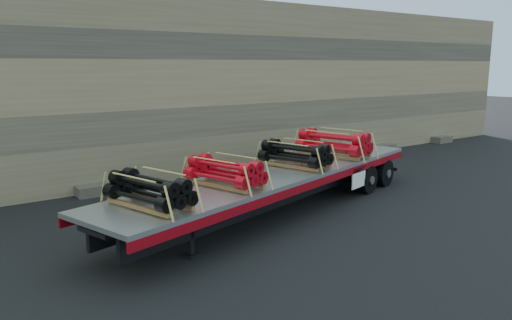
% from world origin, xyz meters
% --- Properties ---
extents(ground, '(120.00, 120.00, 0.00)m').
position_xyz_m(ground, '(0.00, 0.00, 0.00)').
color(ground, black).
rests_on(ground, ground).
extents(rock_wall, '(44.00, 3.00, 7.00)m').
position_xyz_m(rock_wall, '(0.00, 6.50, 3.50)').
color(rock_wall, '#7A6B54').
rests_on(rock_wall, ground).
extents(trailer, '(12.91, 5.74, 1.27)m').
position_xyz_m(trailer, '(0.82, -0.58, 0.64)').
color(trailer, '#B9BCC1').
rests_on(trailer, ground).
extents(bundle_front, '(1.55, 2.27, 0.73)m').
position_xyz_m(bundle_front, '(-3.82, -1.86, 1.64)').
color(bundle_front, black).
rests_on(bundle_front, trailer).
extents(bundle_midfront, '(1.55, 2.27, 0.73)m').
position_xyz_m(bundle_midfront, '(-1.40, -1.19, 1.64)').
color(bundle_midfront, '#B80917').
rests_on(bundle_midfront, trailer).
extents(bundle_midrear, '(1.60, 2.35, 0.76)m').
position_xyz_m(bundle_midrear, '(1.73, -0.33, 1.65)').
color(bundle_midrear, black).
rests_on(bundle_midrear, trailer).
extents(bundle_rear, '(1.81, 2.65, 0.86)m').
position_xyz_m(bundle_rear, '(4.03, 0.31, 1.70)').
color(bundle_rear, '#B80917').
rests_on(bundle_rear, trailer).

